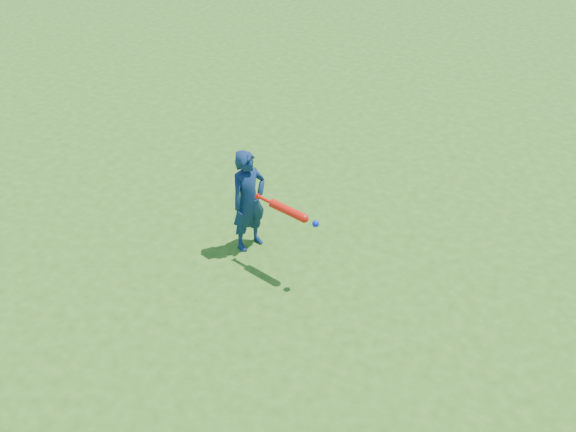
{
  "coord_description": "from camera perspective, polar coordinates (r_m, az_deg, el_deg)",
  "views": [
    {
      "loc": [
        2.36,
        -4.74,
        4.1
      ],
      "look_at": [
        0.29,
        -0.36,
        0.59
      ],
      "focal_mm": 40.0,
      "sensor_mm": 36.0,
      "label": 1
    }
  ],
  "objects": [
    {
      "name": "ground",
      "position": [
        6.7,
        -0.94,
        -1.85
      ],
      "size": [
        80.0,
        80.0,
        0.0
      ],
      "primitive_type": "plane",
      "color": "#2A5F16",
      "rests_on": "ground"
    },
    {
      "name": "child",
      "position": [
        6.28,
        -3.52,
        1.35
      ],
      "size": [
        0.4,
        0.47,
        1.09
      ],
      "primitive_type": "imported",
      "rotation": [
        0.0,
        0.0,
        1.17
      ],
      "color": "#10254C",
      "rests_on": "ground"
    },
    {
      "name": "bat_swing",
      "position": [
        5.86,
        0.23,
        0.38
      ],
      "size": [
        0.72,
        0.23,
        0.08
      ],
      "rotation": [
        0.0,
        0.0,
        -0.25
      ],
      "color": "red",
      "rests_on": "ground"
    }
  ]
}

